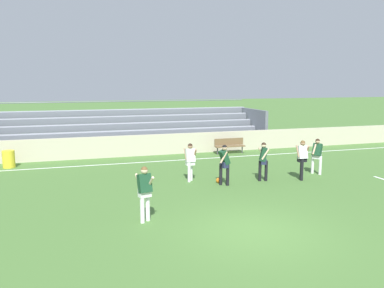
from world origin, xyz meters
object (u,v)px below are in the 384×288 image
bench_near_bin (229,144)px  bleacher_stand (133,129)px  player_white_challenging (302,156)px  player_white_overlapping (190,159)px  player_dark_dropping_back (317,153)px  soccer_ball (219,180)px  player_dark_on_ball (145,189)px  player_dark_pressing_high (263,158)px  trash_bin (9,159)px  player_dark_wide_right (224,161)px

bench_near_bin → bleacher_stand: bearing=145.2°
bench_near_bin → player_white_challenging: 6.66m
bench_near_bin → player_white_challenging: player_white_challenging is taller
player_white_overlapping → player_dark_dropping_back: 5.91m
soccer_ball → player_dark_on_ball: bearing=-136.2°
player_white_overlapping → player_dark_pressing_high: 3.09m
player_dark_on_ball → player_white_challenging: bearing=22.5°
player_white_overlapping → player_white_challenging: size_ratio=0.95×
bleacher_stand → player_dark_on_ball: bleacher_stand is taller
player_dark_pressing_high → trash_bin: bearing=150.6°
bench_near_bin → player_white_challenging: bearing=-85.0°
trash_bin → player_dark_pressing_high: bearing=-29.4°
bench_near_bin → player_dark_wide_right: player_dark_wide_right is taller
trash_bin → soccer_ball: 10.55m
player_dark_wide_right → player_white_overlapping: bearing=137.8°
bleacher_stand → player_dark_wide_right: bleacher_stand is taller
player_white_overlapping → soccer_ball: player_white_overlapping is taller
player_dark_pressing_high → soccer_ball: (-1.92, 0.25, -0.88)m
player_dark_dropping_back → player_white_challenging: bearing=-149.7°
player_white_overlapping → player_white_challenging: 4.80m
bleacher_stand → player_dark_wide_right: bearing=-77.6°
bench_near_bin → soccer_ball: bearing=-116.4°
player_white_overlapping → player_dark_on_ball: player_dark_on_ball is taller
player_white_overlapping → player_dark_on_ball: bearing=-122.6°
soccer_ball → player_dark_pressing_high: bearing=-7.3°
bleacher_stand → player_dark_pressing_high: (4.03, -9.88, -0.25)m
player_dark_on_ball → player_white_challenging: (7.36, 3.05, 0.01)m
bench_near_bin → player_white_overlapping: size_ratio=1.11×
trash_bin → player_dark_dropping_back: 14.77m
player_dark_dropping_back → player_dark_on_ball: size_ratio=0.96×
player_white_challenging → player_dark_on_ball: bearing=-157.5°
soccer_ball → player_dark_wide_right: bearing=-78.3°
trash_bin → player_dark_pressing_high: player_dark_pressing_high is taller
bleacher_stand → trash_bin: bleacher_stand is taller
player_white_overlapping → player_dark_wide_right: bearing=-42.2°
player_white_challenging → soccer_ball: bearing=171.3°
player_dark_on_ball → player_dark_pressing_high: (5.68, 3.36, -0.03)m
bleacher_stand → player_white_overlapping: bleacher_stand is taller
trash_bin → player_white_overlapping: player_white_overlapping is taller
bleacher_stand → player_dark_dropping_back: bleacher_stand is taller
player_white_challenging → soccer_ball: size_ratio=7.79×
bench_near_bin → player_dark_wide_right: (-2.93, -6.47, 0.45)m
bleacher_stand → player_dark_wide_right: size_ratio=10.14×
bleacher_stand → player_dark_dropping_back: (6.96, -9.46, -0.27)m
player_dark_on_ball → soccer_ball: player_dark_on_ball is taller
bench_near_bin → player_white_challenging: size_ratio=1.05×
player_dark_on_ball → player_white_overlapping: bearing=57.4°
player_dark_wide_right → soccer_ball: 0.97m
bleacher_stand → player_white_overlapping: size_ratio=10.40×
trash_bin → bleacher_stand: bearing=29.8°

